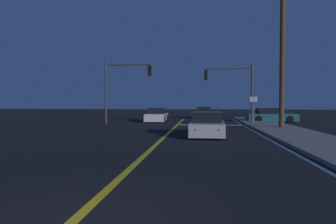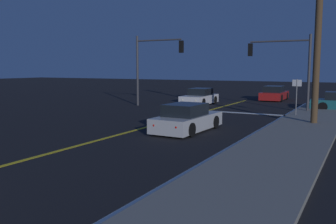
{
  "view_description": "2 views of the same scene",
  "coord_description": "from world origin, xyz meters",
  "px_view_note": "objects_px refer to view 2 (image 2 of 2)",
  "views": [
    {
      "loc": [
        1.98,
        -4.2,
        1.85
      ],
      "look_at": [
        -0.95,
        22.53,
        1.02
      ],
      "focal_mm": 32.69,
      "sensor_mm": 36.0,
      "label": 1
    },
    {
      "loc": [
        9.85,
        -2.98,
        3.05
      ],
      "look_at": [
        0.71,
        13.97,
        0.72
      ],
      "focal_mm": 39.35,
      "sensor_mm": 36.0,
      "label": 2
    }
  ],
  "objects_px": {
    "car_lead_oncoming_silver": "(187,119)",
    "car_side_waiting_white": "(200,97)",
    "car_mid_block_red": "(274,94)",
    "street_sign_corner": "(297,92)",
    "utility_pole_right": "(319,22)",
    "traffic_signal_far_left": "(154,59)",
    "traffic_signal_near_right": "(285,60)"
  },
  "relations": [
    {
      "from": "car_mid_block_red",
      "to": "traffic_signal_far_left",
      "type": "height_order",
      "value": "traffic_signal_far_left"
    },
    {
      "from": "traffic_signal_near_right",
      "to": "street_sign_corner",
      "type": "height_order",
      "value": "traffic_signal_near_right"
    },
    {
      "from": "utility_pole_right",
      "to": "car_side_waiting_white",
      "type": "bearing_deg",
      "value": 142.57
    },
    {
      "from": "car_side_waiting_white",
      "to": "traffic_signal_far_left",
      "type": "bearing_deg",
      "value": 50.35
    },
    {
      "from": "car_lead_oncoming_silver",
      "to": "car_mid_block_red",
      "type": "xyz_separation_m",
      "value": [
        -0.08,
        19.38,
        0.0
      ]
    },
    {
      "from": "car_mid_block_red",
      "to": "traffic_signal_far_left",
      "type": "xyz_separation_m",
      "value": [
        -7.13,
        -10.32,
        3.14
      ]
    },
    {
      "from": "traffic_signal_far_left",
      "to": "utility_pole_right",
      "type": "distance_m",
      "value": 13.24
    },
    {
      "from": "car_side_waiting_white",
      "to": "car_mid_block_red",
      "type": "height_order",
      "value": "same"
    },
    {
      "from": "car_lead_oncoming_silver",
      "to": "car_mid_block_red",
      "type": "height_order",
      "value": "same"
    },
    {
      "from": "car_side_waiting_white",
      "to": "traffic_signal_near_right",
      "type": "height_order",
      "value": "traffic_signal_near_right"
    },
    {
      "from": "car_side_waiting_white",
      "to": "street_sign_corner",
      "type": "distance_m",
      "value": 9.65
    },
    {
      "from": "car_side_waiting_white",
      "to": "traffic_signal_far_left",
      "type": "relative_size",
      "value": 0.78
    },
    {
      "from": "car_lead_oncoming_silver",
      "to": "car_side_waiting_white",
      "type": "bearing_deg",
      "value": 112.44
    },
    {
      "from": "car_lead_oncoming_silver",
      "to": "traffic_signal_near_right",
      "type": "height_order",
      "value": "traffic_signal_near_right"
    },
    {
      "from": "utility_pole_right",
      "to": "street_sign_corner",
      "type": "distance_m",
      "value": 4.99
    },
    {
      "from": "car_lead_oncoming_silver",
      "to": "street_sign_corner",
      "type": "height_order",
      "value": "street_sign_corner"
    },
    {
      "from": "car_lead_oncoming_silver",
      "to": "street_sign_corner",
      "type": "distance_m",
      "value": 8.61
    },
    {
      "from": "traffic_signal_far_left",
      "to": "utility_pole_right",
      "type": "height_order",
      "value": "utility_pole_right"
    },
    {
      "from": "car_mid_block_red",
      "to": "traffic_signal_far_left",
      "type": "bearing_deg",
      "value": -125.16
    },
    {
      "from": "traffic_signal_far_left",
      "to": "street_sign_corner",
      "type": "bearing_deg",
      "value": -7.25
    },
    {
      "from": "street_sign_corner",
      "to": "traffic_signal_near_right",
      "type": "bearing_deg",
      "value": 115.04
    },
    {
      "from": "car_lead_oncoming_silver",
      "to": "utility_pole_right",
      "type": "bearing_deg",
      "value": 44.0
    },
    {
      "from": "traffic_signal_near_right",
      "to": "street_sign_corner",
      "type": "relative_size",
      "value": 2.23
    },
    {
      "from": "car_side_waiting_white",
      "to": "street_sign_corner",
      "type": "height_order",
      "value": "street_sign_corner"
    },
    {
      "from": "traffic_signal_near_right",
      "to": "traffic_signal_far_left",
      "type": "xyz_separation_m",
      "value": [
        -9.7,
        -1.4,
        0.17
      ]
    },
    {
      "from": "traffic_signal_near_right",
      "to": "traffic_signal_far_left",
      "type": "height_order",
      "value": "traffic_signal_far_left"
    },
    {
      "from": "traffic_signal_far_left",
      "to": "street_sign_corner",
      "type": "relative_size",
      "value": 2.35
    },
    {
      "from": "car_mid_block_red",
      "to": "utility_pole_right",
      "type": "relative_size",
      "value": 0.44
    },
    {
      "from": "traffic_signal_near_right",
      "to": "utility_pole_right",
      "type": "bearing_deg",
      "value": 115.25
    },
    {
      "from": "car_mid_block_red",
      "to": "utility_pole_right",
      "type": "xyz_separation_m",
      "value": [
        5.27,
        -14.66,
        4.79
      ]
    },
    {
      "from": "car_lead_oncoming_silver",
      "to": "traffic_signal_near_right",
      "type": "distance_m",
      "value": 11.16
    },
    {
      "from": "car_mid_block_red",
      "to": "traffic_signal_near_right",
      "type": "xyz_separation_m",
      "value": [
        2.57,
        -8.92,
        2.97
      ]
    }
  ]
}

